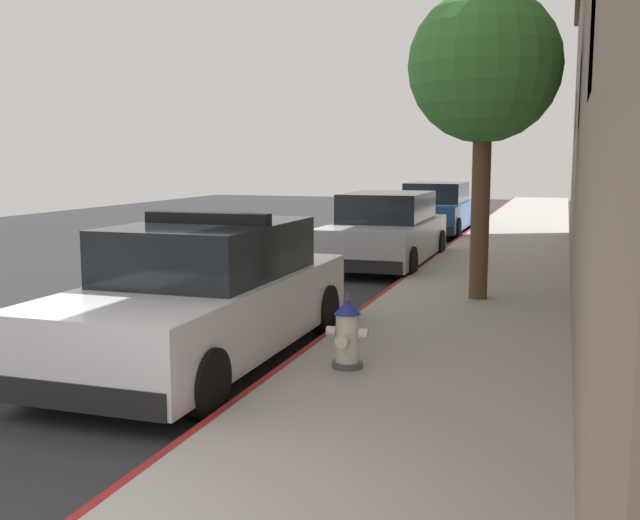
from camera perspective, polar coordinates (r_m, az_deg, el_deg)
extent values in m
cube|color=#2B2B2D|center=(15.07, -10.85, -1.45)|extent=(27.64, 60.00, 0.20)
cube|color=#9E9991|center=(13.23, 12.49, -2.01)|extent=(2.82, 60.00, 0.14)
cube|color=maroon|center=(13.45, 6.34, -1.72)|extent=(0.08, 60.00, 0.14)
cube|color=black|center=(6.22, 20.44, 16.62)|extent=(0.06, 1.30, 1.10)
cube|color=black|center=(12.12, 19.44, 12.11)|extent=(0.06, 1.30, 1.10)
cube|color=black|center=(18.05, 19.10, 10.55)|extent=(0.06, 1.30, 1.10)
cube|color=white|center=(8.49, -8.79, -3.86)|extent=(1.84, 4.80, 0.76)
cube|color=black|center=(8.52, -8.43, 0.81)|extent=(1.64, 2.50, 0.60)
cube|color=black|center=(6.63, -18.10, -9.82)|extent=(1.76, 0.16, 0.24)
cube|color=black|center=(10.64, -3.03, -2.85)|extent=(1.76, 0.16, 0.24)
cylinder|color=black|center=(10.41, -8.74, -3.16)|extent=(0.22, 0.64, 0.64)
cylinder|color=black|center=(9.76, 0.32, -3.80)|extent=(0.22, 0.64, 0.64)
cylinder|color=black|center=(7.62, -20.49, -7.63)|extent=(0.22, 0.64, 0.64)
cylinder|color=black|center=(6.71, -8.79, -9.30)|extent=(0.22, 0.64, 0.64)
cube|color=black|center=(8.44, -8.63, 3.20)|extent=(1.48, 0.20, 0.12)
cube|color=red|center=(8.60, -10.71, 3.24)|extent=(0.44, 0.18, 0.11)
cube|color=#1E33E0|center=(8.28, -6.47, 3.16)|extent=(0.44, 0.18, 0.11)
cube|color=#B2B5BA|center=(15.94, 5.06, 1.63)|extent=(1.84, 4.80, 0.76)
cube|color=black|center=(16.03, 5.21, 4.10)|extent=(1.64, 2.50, 0.60)
cube|color=black|center=(13.72, 2.81, -0.44)|extent=(1.76, 0.16, 0.24)
cube|color=black|center=(18.24, 6.74, 1.56)|extent=(1.76, 0.16, 0.24)
cylinder|color=black|center=(17.82, 3.61, 1.45)|extent=(0.22, 0.64, 0.64)
cylinder|color=black|center=(17.46, 9.08, 1.24)|extent=(0.22, 0.64, 0.64)
cylinder|color=black|center=(14.58, 0.22, 0.05)|extent=(0.22, 0.64, 0.64)
cylinder|color=black|center=(14.14, 6.86, -0.24)|extent=(0.22, 0.64, 0.64)
cube|color=navy|center=(22.99, 8.86, 3.44)|extent=(1.84, 4.80, 0.76)
cube|color=black|center=(23.09, 8.96, 5.15)|extent=(1.64, 2.50, 0.60)
cube|color=black|center=(20.71, 7.78, 2.28)|extent=(1.76, 0.16, 0.24)
cube|color=black|center=(25.31, 9.72, 3.23)|extent=(1.76, 0.16, 0.24)
cylinder|color=black|center=(24.82, 7.54, 3.18)|extent=(0.22, 0.64, 0.64)
cylinder|color=black|center=(24.56, 11.49, 3.05)|extent=(0.22, 0.64, 0.64)
cylinder|color=black|center=(21.50, 5.84, 2.51)|extent=(0.22, 0.64, 0.64)
cylinder|color=black|center=(21.20, 10.38, 2.35)|extent=(0.22, 0.64, 0.64)
cylinder|color=#4C4C51|center=(7.75, 2.10, -8.00)|extent=(0.32, 0.32, 0.06)
cylinder|color=silver|center=(7.68, 2.11, -5.98)|extent=(0.24, 0.24, 0.50)
cone|color=navy|center=(7.61, 2.12, -3.64)|extent=(0.28, 0.28, 0.14)
cylinder|color=#4C4C51|center=(7.59, 2.13, -2.90)|extent=(0.05, 0.05, 0.06)
cylinder|color=silver|center=(7.71, 0.90, -5.46)|extent=(0.10, 0.10, 0.10)
cylinder|color=silver|center=(7.62, 3.35, -5.64)|extent=(0.10, 0.10, 0.10)
cylinder|color=silver|center=(7.51, 1.73, -6.22)|extent=(0.13, 0.12, 0.13)
cylinder|color=brown|center=(11.57, 12.18, 3.72)|extent=(0.28, 0.28, 2.71)
sphere|color=#387A33|center=(11.62, 12.49, 14.34)|extent=(2.27, 2.27, 2.27)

